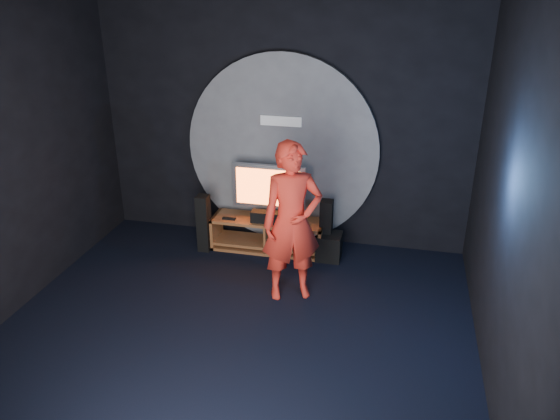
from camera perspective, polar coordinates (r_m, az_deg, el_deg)
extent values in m
plane|color=black|center=(5.85, -5.26, -13.31)|extent=(5.00, 5.00, 0.00)
cube|color=black|center=(7.30, 0.30, 9.72)|extent=(5.00, 0.04, 3.50)
cube|color=black|center=(3.02, -21.58, -13.69)|extent=(5.00, 0.04, 3.50)
cube|color=black|center=(4.85, 23.28, 0.42)|extent=(0.04, 5.00, 3.50)
cylinder|color=#515156|center=(7.37, 0.20, 6.22)|extent=(2.60, 0.08, 2.60)
cube|color=white|center=(7.21, 0.11, 9.28)|extent=(0.55, 0.03, 0.13)
cube|color=#94562D|center=(7.35, -1.27, -1.12)|extent=(1.52, 0.45, 0.04)
cube|color=#94562D|center=(7.49, -1.25, -3.41)|extent=(1.47, 0.42, 0.04)
cube|color=#94562D|center=(7.63, -6.64, -1.99)|extent=(0.04, 0.45, 0.45)
cube|color=#94562D|center=(7.31, 4.37, -3.11)|extent=(0.04, 0.45, 0.45)
cube|color=#94562D|center=(7.42, -1.26, -2.27)|extent=(0.03, 0.40, 0.29)
cube|color=#94562D|center=(7.53, -1.24, -3.95)|extent=(1.52, 0.45, 0.04)
cube|color=white|center=(7.40, 1.61, -3.40)|extent=(0.22, 0.16, 0.05)
cube|color=#ACADB4|center=(7.39, -1.14, -0.61)|extent=(0.36, 0.22, 0.04)
cylinder|color=#ACADB4|center=(7.37, -1.15, -0.12)|extent=(0.07, 0.07, 0.10)
cube|color=#ACADB4|center=(7.23, -1.17, 2.45)|extent=(0.98, 0.06, 0.61)
cube|color=orange|center=(7.20, -1.23, 2.35)|extent=(0.87, 0.01, 0.50)
cube|color=black|center=(7.23, -1.46, -0.73)|extent=(0.40, 0.15, 0.15)
cube|color=black|center=(7.36, -5.34, -0.90)|extent=(0.18, 0.05, 0.02)
cube|color=black|center=(7.42, -7.96, -1.38)|extent=(0.16, 0.18, 0.79)
cube|color=black|center=(7.22, 4.82, -1.95)|extent=(0.16, 0.18, 0.79)
cube|color=black|center=(7.25, 5.14, -3.81)|extent=(0.32, 0.32, 0.35)
imported|color=red|center=(6.10, 1.26, -1.31)|extent=(0.80, 0.68, 1.87)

